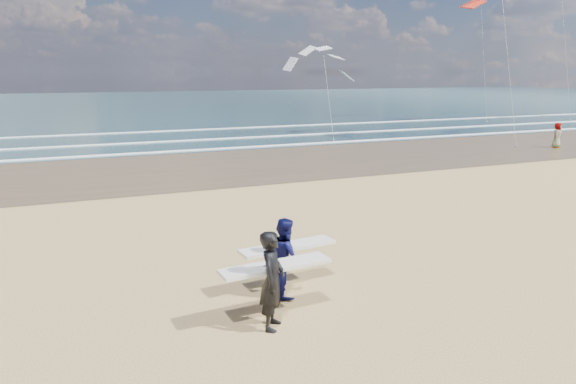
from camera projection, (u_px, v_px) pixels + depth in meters
name	position (u px, v px, depth m)	size (l,w,h in m)	color
wet_sand_strip	(470.00, 146.00, 33.16)	(220.00, 12.00, 0.01)	#483D26
ocean	(234.00, 102.00, 81.83)	(220.00, 100.00, 0.02)	#1B363C
foam_breakers	(385.00, 130.00, 42.26)	(220.00, 11.70, 0.05)	white
surfer_near	(273.00, 279.00, 9.51)	(2.23, 1.11, 1.90)	black
surfer_far	(286.00, 256.00, 10.95)	(2.24, 1.18, 1.71)	#0B0D3F
beachgoer_0	(557.00, 135.00, 32.41)	(0.77, 0.50, 1.59)	brown
kite_0	(505.00, 29.00, 33.77)	(6.49, 4.81, 13.04)	slate
kite_1	(326.00, 79.00, 37.37)	(5.67, 4.72, 7.52)	slate
kite_2	(564.00, 26.00, 46.18)	(6.64, 4.83, 15.27)	slate
kite_5	(482.00, 28.00, 49.68)	(5.64, 4.72, 16.40)	slate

